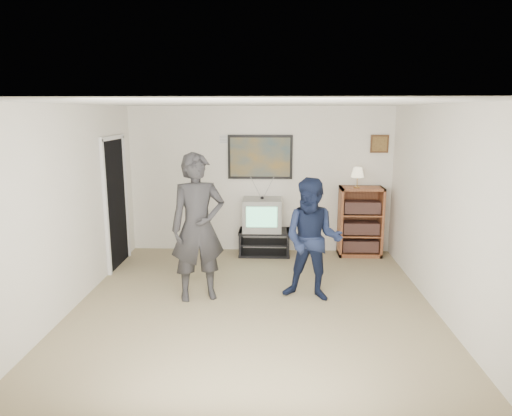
# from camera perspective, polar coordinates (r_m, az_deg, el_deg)

# --- Properties ---
(room_shell) EXTENTS (4.51, 5.00, 2.51)m
(room_shell) POSITION_cam_1_polar(r_m,az_deg,el_deg) (5.75, -0.18, 0.33)
(room_shell) COLOR #8C7F59
(room_shell) RESTS_ON ground
(media_stand) EXTENTS (0.86, 0.48, 0.43)m
(media_stand) POSITION_cam_1_polar(r_m,az_deg,el_deg) (7.82, 1.05, -4.31)
(media_stand) COLOR black
(media_stand) RESTS_ON room_shell
(crt_television) EXTENTS (0.65, 0.55, 0.54)m
(crt_television) POSITION_cam_1_polar(r_m,az_deg,el_deg) (7.70, 0.77, -0.82)
(crt_television) COLOR gray
(crt_television) RESTS_ON media_stand
(bookshelf) EXTENTS (0.72, 0.41, 1.18)m
(bookshelf) POSITION_cam_1_polar(r_m,az_deg,el_deg) (7.91, 12.90, -1.65)
(bookshelf) COLOR brown
(bookshelf) RESTS_ON room_shell
(table_lamp) EXTENTS (0.21, 0.21, 0.34)m
(table_lamp) POSITION_cam_1_polar(r_m,az_deg,el_deg) (7.71, 12.56, 3.74)
(table_lamp) COLOR #F8E7BC
(table_lamp) RESTS_ON bookshelf
(person_tall) EXTENTS (0.81, 0.66, 1.91)m
(person_tall) POSITION_cam_1_polar(r_m,az_deg,el_deg) (5.89, -7.26, -2.42)
(person_tall) COLOR #262628
(person_tall) RESTS_ON room_shell
(person_short) EXTENTS (0.90, 0.78, 1.60)m
(person_short) POSITION_cam_1_polar(r_m,az_deg,el_deg) (5.90, 7.08, -3.97)
(person_short) COLOR #131B35
(person_short) RESTS_ON room_shell
(controller_left) EXTENTS (0.04, 0.13, 0.04)m
(controller_left) POSITION_cam_1_polar(r_m,az_deg,el_deg) (6.04, -6.43, 1.28)
(controller_left) COLOR white
(controller_left) RESTS_ON person_tall
(controller_right) EXTENTS (0.08, 0.13, 0.04)m
(controller_right) POSITION_cam_1_polar(r_m,az_deg,el_deg) (6.11, 7.38, -1.62)
(controller_right) COLOR white
(controller_right) RESTS_ON person_short
(poster) EXTENTS (1.10, 0.03, 0.75)m
(poster) POSITION_cam_1_polar(r_m,az_deg,el_deg) (7.79, 0.52, 6.38)
(poster) COLOR black
(poster) RESTS_ON room_shell
(air_vent) EXTENTS (0.28, 0.02, 0.14)m
(air_vent) POSITION_cam_1_polar(r_m,az_deg,el_deg) (7.81, -3.56, 8.58)
(air_vent) COLOR white
(air_vent) RESTS_ON room_shell
(small_picture) EXTENTS (0.30, 0.03, 0.30)m
(small_picture) POSITION_cam_1_polar(r_m,az_deg,el_deg) (7.97, 15.18, 7.75)
(small_picture) COLOR #442515
(small_picture) RESTS_ON room_shell
(doorway) EXTENTS (0.03, 0.85, 2.00)m
(doorway) POSITION_cam_1_polar(r_m,az_deg,el_deg) (7.45, -17.17, 0.52)
(doorway) COLOR black
(doorway) RESTS_ON room_shell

